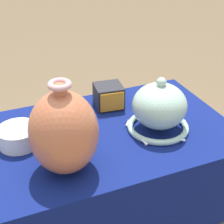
% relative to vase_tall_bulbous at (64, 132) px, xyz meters
% --- Properties ---
extents(display_table, '(1.02, 0.59, 0.70)m').
position_rel_vase_tall_bulbous_xyz_m(display_table, '(0.15, 0.13, -0.23)').
color(display_table, '#38383D').
rests_on(display_table, ground_plane).
extents(vase_tall_bulbous, '(0.21, 0.21, 0.30)m').
position_rel_vase_tall_bulbous_xyz_m(vase_tall_bulbous, '(0.00, 0.00, 0.00)').
color(vase_tall_bulbous, '#BC6642').
rests_on(vase_tall_bulbous, display_table).
extents(vase_dome_bell, '(0.23, 0.24, 0.21)m').
position_rel_vase_tall_bulbous_xyz_m(vase_dome_bell, '(0.37, 0.09, -0.05)').
color(vase_dome_bell, '#A8CCB7').
rests_on(vase_dome_bell, display_table).
extents(mosaic_tile_box, '(0.12, 0.12, 0.09)m').
position_rel_vase_tall_bulbous_xyz_m(mosaic_tile_box, '(0.27, 0.32, -0.09)').
color(mosaic_tile_box, '#232328').
rests_on(mosaic_tile_box, display_table).
extents(pot_squat_ivory, '(0.14, 0.14, 0.07)m').
position_rel_vase_tall_bulbous_xyz_m(pot_squat_ivory, '(-0.12, 0.19, -0.10)').
color(pot_squat_ivory, white).
rests_on(pot_squat_ivory, display_table).
extents(cup_wide_charcoal, '(0.10, 0.10, 0.06)m').
position_rel_vase_tall_bulbous_xyz_m(cup_wide_charcoal, '(0.08, 0.24, -0.10)').
color(cup_wide_charcoal, '#2D2D33').
rests_on(cup_wide_charcoal, display_table).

